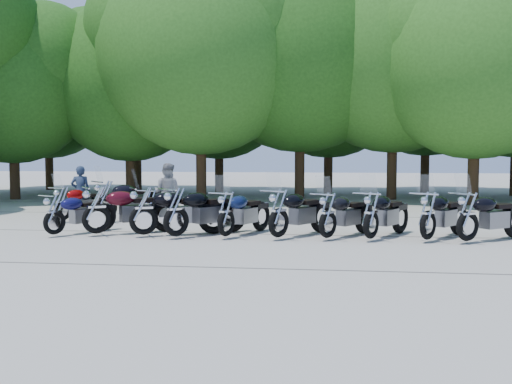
# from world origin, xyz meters

# --- Properties ---
(ground) EXTENTS (90.00, 90.00, 0.00)m
(ground) POSITION_xyz_m (0.00, 0.00, 0.00)
(ground) COLOR gray
(ground) RESTS_ON ground
(tree_1) EXTENTS (6.97, 6.97, 8.55)m
(tree_1) POSITION_xyz_m (-12.04, 11.24, 5.06)
(tree_1) COLOR #3A2614
(tree_1) RESTS_ON ground
(tree_2) EXTENTS (7.31, 7.31, 8.97)m
(tree_2) POSITION_xyz_m (-7.25, 12.84, 5.31)
(tree_2) COLOR #3A2614
(tree_2) RESTS_ON ground
(tree_3) EXTENTS (8.70, 8.70, 10.67)m
(tree_3) POSITION_xyz_m (-3.57, 11.24, 6.32)
(tree_3) COLOR #3A2614
(tree_3) RESTS_ON ground
(tree_4) EXTENTS (9.13, 9.13, 11.20)m
(tree_4) POSITION_xyz_m (0.54, 13.09, 6.64)
(tree_4) COLOR #3A2614
(tree_4) RESTS_ON ground
(tree_5) EXTENTS (9.04, 9.04, 11.10)m
(tree_5) POSITION_xyz_m (4.61, 13.20, 6.57)
(tree_5) COLOR #3A2614
(tree_5) RESTS_ON ground
(tree_6) EXTENTS (8.00, 8.00, 9.82)m
(tree_6) POSITION_xyz_m (7.55, 10.82, 5.81)
(tree_6) COLOR #3A2614
(tree_6) RESTS_ON ground
(tree_9) EXTENTS (7.59, 7.59, 9.32)m
(tree_9) POSITION_xyz_m (-13.53, 17.59, 5.52)
(tree_9) COLOR #3A2614
(tree_9) RESTS_ON ground
(tree_10) EXTENTS (7.78, 7.78, 9.55)m
(tree_10) POSITION_xyz_m (-8.29, 16.97, 5.66)
(tree_10) COLOR #3A2614
(tree_10) RESTS_ON ground
(tree_11) EXTENTS (7.56, 7.56, 9.28)m
(tree_11) POSITION_xyz_m (-3.76, 16.43, 5.49)
(tree_11) COLOR #3A2614
(tree_11) RESTS_ON ground
(tree_12) EXTENTS (7.88, 7.88, 9.67)m
(tree_12) POSITION_xyz_m (1.80, 16.47, 5.72)
(tree_12) COLOR #3A2614
(tree_12) RESTS_ON ground
(tree_13) EXTENTS (8.31, 8.31, 10.20)m
(tree_13) POSITION_xyz_m (6.69, 17.47, 6.04)
(tree_13) COLOR #3A2614
(tree_13) RESTS_ON ground
(motorcycle_0) EXTENTS (1.67, 2.21, 1.23)m
(motorcycle_0) POSITION_xyz_m (-4.97, 0.37, 0.62)
(motorcycle_0) COLOR #0F0E3F
(motorcycle_0) RESTS_ON ground
(motorcycle_1) EXTENTS (2.55, 2.10, 1.45)m
(motorcycle_1) POSITION_xyz_m (-3.96, 0.60, 0.72)
(motorcycle_1) COLOR #3B0812
(motorcycle_1) RESTS_ON ground
(motorcycle_2) EXTENTS (2.61, 1.91, 1.44)m
(motorcycle_2) POSITION_xyz_m (-2.71, 0.56, 0.72)
(motorcycle_2) COLOR black
(motorcycle_2) RESTS_ON ground
(motorcycle_3) EXTENTS (2.25, 2.41, 1.43)m
(motorcycle_3) POSITION_xyz_m (-1.85, 0.42, 0.72)
(motorcycle_3) COLOR black
(motorcycle_3) RESTS_ON ground
(motorcycle_4) EXTENTS (1.60, 2.44, 1.33)m
(motorcycle_4) POSITION_xyz_m (-0.62, 0.56, 0.66)
(motorcycle_4) COLOR #0D173B
(motorcycle_4) RESTS_ON ground
(motorcycle_5) EXTENTS (2.01, 2.49, 1.40)m
(motorcycle_5) POSITION_xyz_m (0.67, 0.53, 0.70)
(motorcycle_5) COLOR black
(motorcycle_5) RESTS_ON ground
(motorcycle_6) EXTENTS (1.90, 2.33, 1.32)m
(motorcycle_6) POSITION_xyz_m (1.85, 0.61, 0.66)
(motorcycle_6) COLOR black
(motorcycle_6) RESTS_ON ground
(motorcycle_7) EXTENTS (1.81, 2.45, 1.35)m
(motorcycle_7) POSITION_xyz_m (2.88, 0.60, 0.68)
(motorcycle_7) COLOR black
(motorcycle_7) RESTS_ON ground
(motorcycle_8) EXTENTS (1.97, 2.40, 1.36)m
(motorcycle_8) POSITION_xyz_m (4.21, 0.61, 0.68)
(motorcycle_8) COLOR black
(motorcycle_8) RESTS_ON ground
(motorcycle_9) EXTENTS (2.38, 2.07, 1.37)m
(motorcycle_9) POSITION_xyz_m (5.09, 0.49, 0.69)
(motorcycle_9) COLOR black
(motorcycle_9) RESTS_ON ground
(motorcycle_10) EXTENTS (1.51, 2.28, 1.24)m
(motorcycle_10) POSITION_xyz_m (-6.08, 3.20, 0.62)
(motorcycle_10) COLOR #7E0405
(motorcycle_10) RESTS_ON ground
(motorcycle_11) EXTENTS (2.36, 2.36, 1.45)m
(motorcycle_11) POSITION_xyz_m (-4.79, 3.36, 0.72)
(motorcycle_11) COLOR black
(motorcycle_11) RESTS_ON ground
(motorcycle_12) EXTENTS (1.34, 2.15, 1.16)m
(motorcycle_12) POSITION_xyz_m (-3.36, 3.23, 0.58)
(motorcycle_12) COLOR black
(motorcycle_12) RESTS_ON ground
(rider_0) EXTENTS (0.69, 0.52, 1.69)m
(rider_0) POSITION_xyz_m (-6.02, 4.39, 0.84)
(rider_0) COLOR #212F46
(rider_0) RESTS_ON ground
(rider_1) EXTENTS (0.97, 0.82, 1.79)m
(rider_1) POSITION_xyz_m (-3.02, 3.86, 0.89)
(rider_1) COLOR gray
(rider_1) RESTS_ON ground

